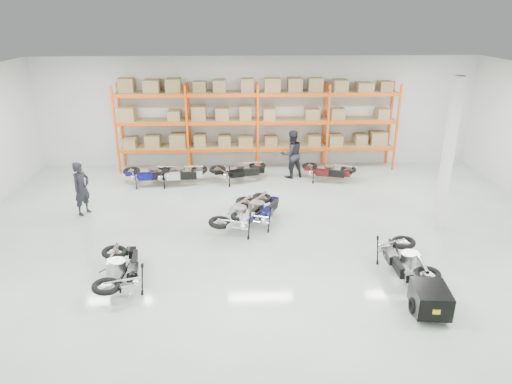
{
  "coord_description": "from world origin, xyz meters",
  "views": [
    {
      "loc": [
        -0.77,
        -11.77,
        6.05
      ],
      "look_at": [
        -0.28,
        0.85,
        1.1
      ],
      "focal_mm": 32.0,
      "sensor_mm": 36.0,
      "label": 1
    }
  ],
  "objects_px": {
    "moto_touring_right": "(405,254)",
    "person_left": "(82,188)",
    "moto_blue_centre": "(260,205)",
    "moto_black_far_left": "(120,264)",
    "moto_back_a": "(152,170)",
    "person_back": "(292,154)",
    "moto_silver_left": "(241,210)",
    "moto_back_c": "(239,167)",
    "trailer": "(430,299)",
    "moto_back_b": "(178,170)",
    "moto_back_d": "(328,167)"
  },
  "relations": [
    {
      "from": "moto_touring_right",
      "to": "person_left",
      "type": "bearing_deg",
      "value": 155.2
    },
    {
      "from": "moto_blue_centre",
      "to": "moto_black_far_left",
      "type": "distance_m",
      "value": 4.79
    },
    {
      "from": "moto_back_a",
      "to": "person_left",
      "type": "height_order",
      "value": "person_left"
    },
    {
      "from": "moto_black_far_left",
      "to": "moto_touring_right",
      "type": "height_order",
      "value": "moto_touring_right"
    },
    {
      "from": "moto_back_a",
      "to": "person_back",
      "type": "bearing_deg",
      "value": -86.14
    },
    {
      "from": "moto_silver_left",
      "to": "person_back",
      "type": "bearing_deg",
      "value": -85.99
    },
    {
      "from": "moto_back_c",
      "to": "moto_back_a",
      "type": "bearing_deg",
      "value": 78.12
    },
    {
      "from": "moto_touring_right",
      "to": "trailer",
      "type": "relative_size",
      "value": 1.22
    },
    {
      "from": "moto_blue_centre",
      "to": "trailer",
      "type": "distance_m",
      "value": 5.87
    },
    {
      "from": "moto_back_b",
      "to": "person_back",
      "type": "height_order",
      "value": "person_back"
    },
    {
      "from": "moto_back_a",
      "to": "moto_back_b",
      "type": "xyz_separation_m",
      "value": [
        1.01,
        -0.01,
        -0.01
      ]
    },
    {
      "from": "moto_touring_right",
      "to": "moto_silver_left",
      "type": "bearing_deg",
      "value": 144.81
    },
    {
      "from": "moto_back_b",
      "to": "moto_back_c",
      "type": "distance_m",
      "value": 2.31
    },
    {
      "from": "moto_blue_centre",
      "to": "moto_back_d",
      "type": "height_order",
      "value": "moto_blue_centre"
    },
    {
      "from": "trailer",
      "to": "person_left",
      "type": "distance_m",
      "value": 10.71
    },
    {
      "from": "person_left",
      "to": "moto_back_b",
      "type": "bearing_deg",
      "value": -19.32
    },
    {
      "from": "moto_back_c",
      "to": "person_back",
      "type": "bearing_deg",
      "value": -94.04
    },
    {
      "from": "moto_back_b",
      "to": "moto_blue_centre",
      "type": "bearing_deg",
      "value": -145.34
    },
    {
      "from": "moto_back_c",
      "to": "person_back",
      "type": "xyz_separation_m",
      "value": [
        2.04,
        0.42,
        0.36
      ]
    },
    {
      "from": "person_back",
      "to": "moto_back_a",
      "type": "bearing_deg",
      "value": -14.43
    },
    {
      "from": "moto_silver_left",
      "to": "moto_black_far_left",
      "type": "xyz_separation_m",
      "value": [
        -2.86,
        -2.95,
        -0.03
      ]
    },
    {
      "from": "moto_silver_left",
      "to": "moto_back_d",
      "type": "bearing_deg",
      "value": -101.87
    },
    {
      "from": "moto_back_d",
      "to": "moto_blue_centre",
      "type": "bearing_deg",
      "value": 160.7
    },
    {
      "from": "moto_back_c",
      "to": "moto_blue_centre",
      "type": "bearing_deg",
      "value": 173.39
    },
    {
      "from": "moto_touring_right",
      "to": "moto_back_c",
      "type": "xyz_separation_m",
      "value": [
        -4.03,
        6.94,
        0.02
      ]
    },
    {
      "from": "trailer",
      "to": "moto_back_d",
      "type": "height_order",
      "value": "moto_back_d"
    },
    {
      "from": "moto_back_d",
      "to": "person_left",
      "type": "distance_m",
      "value": 8.91
    },
    {
      "from": "moto_back_b",
      "to": "moto_touring_right",
      "type": "bearing_deg",
      "value": -141.25
    },
    {
      "from": "moto_silver_left",
      "to": "moto_back_a",
      "type": "bearing_deg",
      "value": -22.2
    },
    {
      "from": "moto_back_b",
      "to": "moto_back_d",
      "type": "distance_m",
      "value": 5.72
    },
    {
      "from": "moto_blue_centre",
      "to": "person_left",
      "type": "bearing_deg",
      "value": 15.57
    },
    {
      "from": "moto_blue_centre",
      "to": "moto_back_d",
      "type": "bearing_deg",
      "value": -102.32
    },
    {
      "from": "moto_black_far_left",
      "to": "moto_back_b",
      "type": "distance_m",
      "value": 6.92
    },
    {
      "from": "moto_back_a",
      "to": "moto_back_d",
      "type": "xyz_separation_m",
      "value": [
        6.72,
        0.15,
        -0.03
      ]
    },
    {
      "from": "trailer",
      "to": "moto_back_c",
      "type": "distance_m",
      "value": 9.44
    },
    {
      "from": "person_left",
      "to": "moto_silver_left",
      "type": "bearing_deg",
      "value": -77.75
    },
    {
      "from": "moto_blue_centre",
      "to": "moto_back_c",
      "type": "height_order",
      "value": "moto_blue_centre"
    },
    {
      "from": "moto_back_a",
      "to": "person_left",
      "type": "relative_size",
      "value": 1.09
    },
    {
      "from": "moto_back_a",
      "to": "moto_silver_left",
      "type": "bearing_deg",
      "value": -142.84
    },
    {
      "from": "moto_black_far_left",
      "to": "person_back",
      "type": "relative_size",
      "value": 0.99
    },
    {
      "from": "moto_back_a",
      "to": "moto_back_c",
      "type": "relative_size",
      "value": 0.98
    },
    {
      "from": "moto_black_far_left",
      "to": "moto_silver_left",
      "type": "bearing_deg",
      "value": -141.65
    },
    {
      "from": "moto_back_a",
      "to": "person_left",
      "type": "distance_m",
      "value": 3.17
    },
    {
      "from": "person_left",
      "to": "trailer",
      "type": "bearing_deg",
      "value": -95.22
    },
    {
      "from": "moto_back_c",
      "to": "person_left",
      "type": "distance_m",
      "value": 5.79
    },
    {
      "from": "trailer",
      "to": "moto_back_d",
      "type": "bearing_deg",
      "value": 100.66
    },
    {
      "from": "moto_silver_left",
      "to": "person_back",
      "type": "xyz_separation_m",
      "value": [
        2.02,
        4.59,
        0.34
      ]
    },
    {
      "from": "moto_silver_left",
      "to": "moto_back_b",
      "type": "distance_m",
      "value": 4.58
    },
    {
      "from": "person_left",
      "to": "person_back",
      "type": "distance_m",
      "value": 7.8
    },
    {
      "from": "moto_silver_left",
      "to": "moto_back_c",
      "type": "height_order",
      "value": "moto_silver_left"
    }
  ]
}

